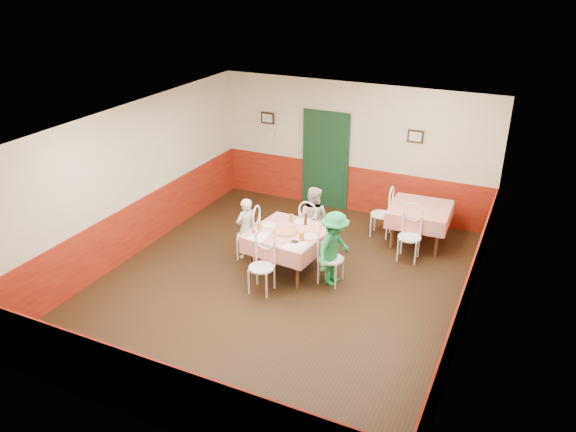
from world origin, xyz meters
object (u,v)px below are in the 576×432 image
at_px(chair_left, 248,236).
at_px(diner_far, 313,219).
at_px(wallet, 295,242).
at_px(second_table, 419,225).
at_px(chair_far, 311,229).
at_px(main_table, 288,251).
at_px(pizza, 286,231).
at_px(glass_c, 291,218).
at_px(diner_right, 334,249).
at_px(chair_near, 261,268).
at_px(glass_b, 302,237).
at_px(chair_second_a, 381,215).
at_px(diner_left, 246,228).
at_px(chair_second_b, 409,237).
at_px(chair_right, 331,259).
at_px(glass_a, 259,228).
at_px(beer_bottle, 306,220).

xyz_separation_m(chair_left, diner_far, (0.94, 0.81, 0.19)).
bearing_deg(wallet, diner_far, 104.61).
xyz_separation_m(second_table, chair_far, (-1.76, -1.18, 0.08)).
bearing_deg(main_table, pizza, -111.61).
distance_m(main_table, second_table, 2.74).
bearing_deg(glass_c, wallet, -61.11).
bearing_deg(diner_right, second_table, -14.55).
bearing_deg(chair_far, diner_right, 133.50).
relative_size(chair_near, diner_right, 0.68).
xyz_separation_m(main_table, chair_near, (-0.09, -0.85, 0.08)).
xyz_separation_m(wallet, diner_far, (-0.19, 1.23, -0.13)).
bearing_deg(pizza, glass_b, -25.63).
bearing_deg(second_table, main_table, -132.44).
height_order(chair_second_a, diner_left, diner_left).
distance_m(main_table, chair_second_b, 2.25).
distance_m(chair_right, chair_second_b, 1.69).
height_order(chair_far, chair_second_b, same).
xyz_separation_m(pizza, glass_a, (-0.42, -0.17, 0.06)).
bearing_deg(chair_right, chair_far, 41.63).
distance_m(main_table, chair_right, 0.85).
height_order(chair_left, diner_far, diner_far).
relative_size(chair_near, diner_far, 0.71).
distance_m(chair_right, glass_c, 1.14).
xyz_separation_m(glass_c, wallet, (0.40, -0.73, -0.06)).
xyz_separation_m(glass_c, beer_bottle, (0.29, -0.02, 0.03)).
height_order(chair_left, pizza, chair_left).
distance_m(beer_bottle, diner_far, 0.58).
bearing_deg(pizza, glass_a, -158.20).
bearing_deg(chair_far, main_table, 86.86).
bearing_deg(chair_far, diner_left, 40.23).
distance_m(main_table, beer_bottle, 0.63).
height_order(glass_b, diner_far, diner_far).
bearing_deg(diner_left, second_table, 145.97).
bearing_deg(glass_c, diner_far, 67.18).
distance_m(chair_right, chair_far, 1.20).
xyz_separation_m(chair_right, chair_far, (-0.76, 0.93, 0.00)).
bearing_deg(chair_far, chair_left, 41.86).
bearing_deg(diner_left, glass_b, 96.31).
bearing_deg(diner_right, glass_c, 74.24).
xyz_separation_m(chair_right, chair_second_a, (0.25, 2.11, 0.00)).
relative_size(chair_second_a, diner_right, 0.68).
xyz_separation_m(chair_right, glass_b, (-0.48, -0.15, 0.39)).
xyz_separation_m(chair_second_a, glass_b, (-0.74, -2.26, 0.39)).
relative_size(chair_second_b, pizza, 2.18).
xyz_separation_m(beer_bottle, diner_far, (-0.08, 0.52, -0.22)).
relative_size(main_table, chair_left, 1.36).
bearing_deg(chair_second_b, glass_c, -158.52).
xyz_separation_m(chair_right, chair_second_b, (1.00, 1.36, 0.00)).
height_order(second_table, chair_near, chair_near).
height_order(chair_far, glass_a, glass_a).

